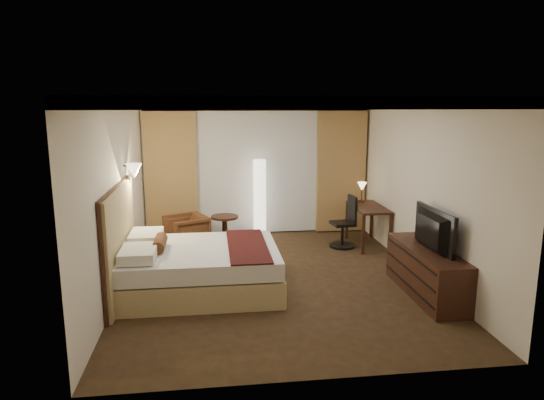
{
  "coord_description": "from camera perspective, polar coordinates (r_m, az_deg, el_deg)",
  "views": [
    {
      "loc": [
        -0.94,
        -6.92,
        2.65
      ],
      "look_at": [
        0.0,
        0.4,
        1.15
      ],
      "focal_mm": 32.0,
      "sensor_mm": 36.0,
      "label": 1
    }
  ],
  "objects": [
    {
      "name": "wall_sconce",
      "position": [
        7.65,
        -15.92,
        3.32
      ],
      "size": [
        0.24,
        0.24,
        0.24
      ],
      "primitive_type": null,
      "color": "white",
      "rests_on": "left_wall"
    },
    {
      "name": "curtain_left_drape",
      "position": [
        9.66,
        -11.77,
        2.91
      ],
      "size": [
        1.0,
        0.14,
        2.45
      ],
      "primitive_type": "cube",
      "color": "tan",
      "rests_on": "back_wall"
    },
    {
      "name": "ceiling",
      "position": [
        6.98,
        0.43,
        11.91
      ],
      "size": [
        4.5,
        5.5,
        0.01
      ],
      "primitive_type": "cube",
      "color": "white",
      "rests_on": "back_wall"
    },
    {
      "name": "office_chair",
      "position": [
        9.02,
        8.32,
        -2.54
      ],
      "size": [
        0.52,
        0.52,
        0.97
      ],
      "primitive_type": null,
      "rotation": [
        0.0,
        0.0,
        0.11
      ],
      "color": "black",
      "rests_on": "floor"
    },
    {
      "name": "side_table",
      "position": [
        9.14,
        -5.56,
        -3.59
      ],
      "size": [
        0.51,
        0.51,
        0.56
      ],
      "primitive_type": null,
      "color": "black",
      "rests_on": "floor"
    },
    {
      "name": "floor_lamp",
      "position": [
        9.48,
        -1.45,
        0.13
      ],
      "size": [
        0.33,
        0.33,
        1.57
      ],
      "primitive_type": null,
      "color": "white",
      "rests_on": "floor"
    },
    {
      "name": "back_wall",
      "position": [
        9.8,
        -1.75,
        3.86
      ],
      "size": [
        4.5,
        0.02,
        2.7
      ],
      "primitive_type": "cube",
      "color": "silver",
      "rests_on": "floor"
    },
    {
      "name": "left_wall",
      "position": [
        7.16,
        -17.74,
        0.48
      ],
      "size": [
        0.02,
        5.5,
        2.7
      ],
      "primitive_type": "cube",
      "color": "silver",
      "rests_on": "floor"
    },
    {
      "name": "right_wall",
      "position": [
        7.73,
        17.19,
        1.29
      ],
      "size": [
        0.02,
        5.5,
        2.7
      ],
      "primitive_type": "cube",
      "color": "silver",
      "rests_on": "floor"
    },
    {
      "name": "soffit",
      "position": [
        9.46,
        -1.65,
        11.18
      ],
      "size": [
        4.5,
        0.5,
        0.2
      ],
      "primitive_type": "cube",
      "color": "white",
      "rests_on": "ceiling"
    },
    {
      "name": "desk",
      "position": [
        9.23,
        11.18,
        -3.0
      ],
      "size": [
        0.55,
        1.13,
        0.75
      ],
      "primitive_type": null,
      "color": "black",
      "rests_on": "floor"
    },
    {
      "name": "curtain_sheer",
      "position": [
        9.73,
        -1.7,
        3.21
      ],
      "size": [
        2.48,
        0.04,
        2.45
      ],
      "primitive_type": "cube",
      "color": "silver",
      "rests_on": "back_wall"
    },
    {
      "name": "crown_molding",
      "position": [
        6.98,
        0.43,
        11.41
      ],
      "size": [
        4.5,
        5.5,
        0.12
      ],
      "primitive_type": null,
      "color": "black",
      "rests_on": "ceiling"
    },
    {
      "name": "floor",
      "position": [
        7.47,
        0.4,
        -9.3
      ],
      "size": [
        4.5,
        5.5,
        0.01
      ],
      "primitive_type": "cube",
      "color": "#2F2212",
      "rests_on": "ground"
    },
    {
      "name": "desk_lamp",
      "position": [
        9.5,
        10.52,
        0.8
      ],
      "size": [
        0.18,
        0.18,
        0.34
      ],
      "primitive_type": null,
      "color": "#FFD899",
      "rests_on": "desk"
    },
    {
      "name": "television",
      "position": [
        6.93,
        17.8,
        -2.99
      ],
      "size": [
        0.64,
        1.1,
        0.14
      ],
      "primitive_type": "imported",
      "rotation": [
        0.0,
        0.0,
        1.59
      ],
      "color": "black",
      "rests_on": "dresser"
    },
    {
      "name": "headboard",
      "position": [
        7.02,
        -17.43,
        -4.75
      ],
      "size": [
        0.12,
        2.01,
        1.5
      ],
      "primitive_type": null,
      "color": "tan",
      "rests_on": "floor"
    },
    {
      "name": "dresser",
      "position": [
        7.12,
        17.7,
        -8.04
      ],
      "size": [
        0.5,
        1.72,
        0.67
      ],
      "primitive_type": null,
      "color": "black",
      "rests_on": "floor"
    },
    {
      "name": "armchair",
      "position": [
        8.94,
        -10.05,
        -3.6
      ],
      "size": [
        0.85,
        0.88,
        0.7
      ],
      "primitive_type": "imported",
      "rotation": [
        0.0,
        0.0,
        -1.16
      ],
      "color": "#452714",
      "rests_on": "floor"
    },
    {
      "name": "bed",
      "position": [
        7.04,
        -8.27,
        -7.96
      ],
      "size": [
        2.18,
        1.71,
        0.64
      ],
      "primitive_type": null,
      "color": "white",
      "rests_on": "floor"
    },
    {
      "name": "curtain_right_drape",
      "position": [
        9.98,
        8.1,
        3.31
      ],
      "size": [
        1.0,
        0.14,
        2.45
      ],
      "primitive_type": "cube",
      "color": "tan",
      "rests_on": "back_wall"
    }
  ]
}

